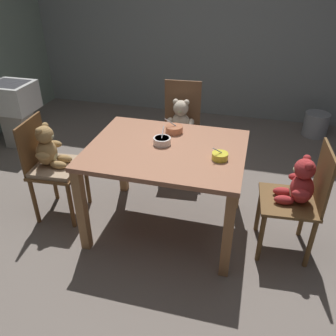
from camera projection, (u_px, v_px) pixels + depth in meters
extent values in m
cube|color=slate|center=(167.00, 226.00, 2.97)|extent=(5.20, 5.20, 0.04)
cube|color=gray|center=(219.00, 6.00, 4.34)|extent=(5.20, 0.08, 2.83)
cube|color=#9E664A|center=(166.00, 150.00, 2.58)|extent=(1.15, 0.91, 0.04)
cube|color=#A47448|center=(82.00, 211.00, 2.55)|extent=(0.07, 0.07, 0.70)
cube|color=#A06B42|center=(228.00, 236.00, 2.32)|extent=(0.07, 0.07, 0.70)
cube|color=#9C6E44|center=(122.00, 158.00, 3.23)|extent=(0.07, 0.07, 0.70)
cube|color=#A57548|center=(238.00, 173.00, 3.00)|extent=(0.07, 0.07, 0.70)
cube|color=brown|center=(288.00, 201.00, 2.51)|extent=(0.43, 0.43, 0.02)
cube|color=brown|center=(323.00, 178.00, 2.36)|extent=(0.05, 0.37, 0.43)
cylinder|color=brown|center=(259.00, 209.00, 2.79)|extent=(0.04, 0.04, 0.42)
cylinder|color=brown|center=(261.00, 238.00, 2.51)|extent=(0.04, 0.04, 0.42)
cylinder|color=brown|center=(303.00, 214.00, 2.74)|extent=(0.04, 0.04, 0.42)
cylinder|color=brown|center=(310.00, 244.00, 2.45)|extent=(0.04, 0.04, 0.42)
ellipsoid|color=#B22F30|center=(302.00, 189.00, 2.44)|extent=(0.17, 0.20, 0.21)
ellipsoid|color=beige|center=(294.00, 189.00, 2.45)|extent=(0.06, 0.11, 0.13)
sphere|color=#B22F30|center=(305.00, 169.00, 2.36)|extent=(0.14, 0.14, 0.14)
ellipsoid|color=beige|center=(297.00, 170.00, 2.37)|extent=(0.05, 0.06, 0.04)
sphere|color=#B22F30|center=(307.00, 159.00, 2.37)|extent=(0.05, 0.05, 0.05)
sphere|color=#B22F30|center=(309.00, 166.00, 2.28)|extent=(0.05, 0.05, 0.05)
ellipsoid|color=#B22F30|center=(297.00, 177.00, 2.51)|extent=(0.13, 0.07, 0.06)
ellipsoid|color=#B22F30|center=(301.00, 194.00, 2.34)|extent=(0.13, 0.07, 0.06)
ellipsoid|color=#B22F30|center=(283.00, 192.00, 2.54)|extent=(0.14, 0.08, 0.07)
ellipsoid|color=#B22F30|center=(284.00, 200.00, 2.45)|extent=(0.14, 0.08, 0.07)
cube|color=brown|center=(58.00, 169.00, 2.88)|extent=(0.41, 0.43, 0.02)
cube|color=brown|center=(32.00, 144.00, 2.80)|extent=(0.04, 0.37, 0.41)
cylinder|color=brown|center=(71.00, 206.00, 2.83)|extent=(0.04, 0.04, 0.42)
cylinder|color=brown|center=(87.00, 183.00, 3.12)|extent=(0.04, 0.04, 0.42)
cylinder|color=brown|center=(35.00, 201.00, 2.88)|extent=(0.04, 0.04, 0.42)
cylinder|color=brown|center=(54.00, 179.00, 3.17)|extent=(0.04, 0.04, 0.42)
cube|color=tan|center=(57.00, 167.00, 2.87)|extent=(0.37, 0.40, 0.04)
ellipsoid|color=#A7814D|center=(47.00, 152.00, 2.81)|extent=(0.17, 0.20, 0.21)
ellipsoid|color=#C5C090|center=(53.00, 154.00, 2.81)|extent=(0.06, 0.11, 0.13)
sphere|color=#A7814D|center=(44.00, 135.00, 2.73)|extent=(0.14, 0.14, 0.14)
ellipsoid|color=#C5C090|center=(51.00, 136.00, 2.73)|extent=(0.05, 0.06, 0.04)
sphere|color=#A7814D|center=(39.00, 131.00, 2.66)|extent=(0.05, 0.05, 0.05)
sphere|color=#A7814D|center=(45.00, 126.00, 2.75)|extent=(0.05, 0.05, 0.05)
ellipsoid|color=#A7814D|center=(43.00, 156.00, 2.71)|extent=(0.13, 0.07, 0.06)
ellipsoid|color=#A7814D|center=(55.00, 144.00, 2.89)|extent=(0.13, 0.07, 0.06)
ellipsoid|color=#A7814D|center=(58.00, 165.00, 2.79)|extent=(0.14, 0.07, 0.07)
ellipsoid|color=#A7814D|center=(64.00, 159.00, 2.88)|extent=(0.14, 0.07, 0.07)
cube|color=brown|center=(179.00, 137.00, 3.40)|extent=(0.41, 0.42, 0.02)
cube|color=brown|center=(183.00, 105.00, 3.42)|extent=(0.35, 0.05, 0.49)
cylinder|color=brown|center=(160.00, 164.00, 3.40)|extent=(0.04, 0.04, 0.42)
cylinder|color=brown|center=(193.00, 167.00, 3.35)|extent=(0.04, 0.04, 0.42)
cylinder|color=brown|center=(166.00, 148.00, 3.68)|extent=(0.04, 0.04, 0.42)
cylinder|color=brown|center=(197.00, 151.00, 3.63)|extent=(0.04, 0.04, 0.42)
ellipsoid|color=beige|center=(181.00, 123.00, 3.40)|extent=(0.20, 0.17, 0.21)
ellipsoid|color=beige|center=(180.00, 126.00, 3.36)|extent=(0.11, 0.06, 0.13)
sphere|color=beige|center=(181.00, 108.00, 3.31)|extent=(0.15, 0.15, 0.15)
ellipsoid|color=beige|center=(180.00, 111.00, 3.27)|extent=(0.06, 0.06, 0.04)
sphere|color=beige|center=(176.00, 102.00, 3.29)|extent=(0.06, 0.06, 0.06)
sphere|color=beige|center=(186.00, 102.00, 3.28)|extent=(0.06, 0.06, 0.06)
ellipsoid|color=beige|center=(170.00, 121.00, 3.38)|extent=(0.07, 0.12, 0.06)
ellipsoid|color=beige|center=(191.00, 122.00, 3.35)|extent=(0.07, 0.12, 0.06)
ellipsoid|color=beige|center=(174.00, 135.00, 3.35)|extent=(0.08, 0.14, 0.06)
ellipsoid|color=beige|center=(184.00, 135.00, 3.34)|extent=(0.08, 0.14, 0.06)
cylinder|color=#BF714C|center=(174.00, 129.00, 2.78)|extent=(0.14, 0.14, 0.05)
cylinder|color=#BF714C|center=(174.00, 132.00, 2.80)|extent=(0.08, 0.08, 0.01)
cylinder|color=beige|center=(174.00, 127.00, 2.77)|extent=(0.11, 0.11, 0.01)
cylinder|color=#BCBCC1|center=(170.00, 122.00, 2.75)|extent=(0.09, 0.03, 0.07)
ellipsoid|color=#BCBCC1|center=(176.00, 127.00, 2.78)|extent=(0.04, 0.03, 0.01)
cylinder|color=yellow|center=(220.00, 156.00, 2.41)|extent=(0.11, 0.11, 0.05)
cylinder|color=yellow|center=(220.00, 159.00, 2.42)|extent=(0.06, 0.06, 0.01)
cylinder|color=beige|center=(220.00, 154.00, 2.40)|extent=(0.09, 0.09, 0.01)
cylinder|color=#BCBCC1|center=(217.00, 150.00, 2.38)|extent=(0.06, 0.06, 0.06)
ellipsoid|color=#BCBCC1|center=(221.00, 154.00, 2.41)|extent=(0.04, 0.04, 0.01)
cylinder|color=silver|center=(162.00, 141.00, 2.61)|extent=(0.13, 0.13, 0.05)
cylinder|color=silver|center=(162.00, 144.00, 2.62)|extent=(0.07, 0.07, 0.01)
cylinder|color=beige|center=(162.00, 138.00, 2.60)|extent=(0.11, 0.11, 0.01)
cylinder|color=#BCBCC1|center=(163.00, 132.00, 2.60)|extent=(0.02, 0.09, 0.07)
ellipsoid|color=#BCBCC1|center=(162.00, 139.00, 2.59)|extent=(0.02, 0.03, 0.01)
cube|color=#B7B2A8|center=(19.00, 128.00, 4.10)|extent=(0.28, 0.25, 0.44)
cube|color=white|center=(12.00, 97.00, 3.91)|extent=(0.47, 0.41, 0.31)
cube|color=#38383D|center=(9.00, 87.00, 3.85)|extent=(0.37, 0.33, 0.08)
cylinder|color=#93969B|center=(316.00, 124.00, 4.36)|extent=(0.30, 0.30, 0.29)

